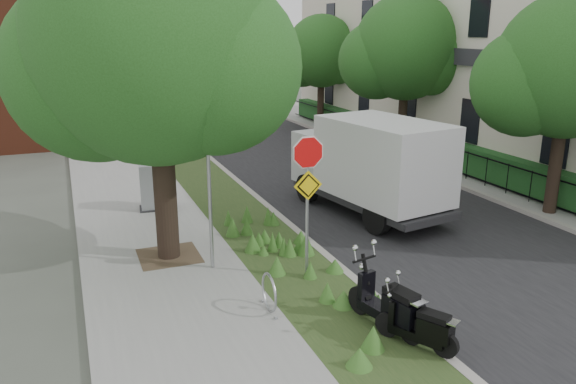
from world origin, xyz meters
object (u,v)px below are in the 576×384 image
scooter_far (393,310)px  scooter_near (425,331)px  sign_assembly (308,178)px  box_truck (371,162)px  utility_cabinet (156,187)px

scooter_far → scooter_near: bearing=-73.9°
scooter_near → scooter_far: scooter_far is taller
sign_assembly → scooter_far: size_ratio=1.77×
box_truck → scooter_far: bearing=-116.4°
scooter_near → scooter_far: 0.72m
box_truck → utility_cabinet: size_ratio=4.14×
sign_assembly → utility_cabinet: size_ratio=2.36×
scooter_near → box_truck: (2.92, 6.98, 1.12)m
sign_assembly → box_truck: bearing=44.8°
utility_cabinet → box_truck: bearing=-22.8°
sign_assembly → scooter_far: bearing=-80.4°
scooter_near → box_truck: 7.64m
scooter_far → box_truck: box_truck is taller
box_truck → scooter_near: bearing=-112.7°
scooter_far → utility_cabinet: bearing=107.3°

